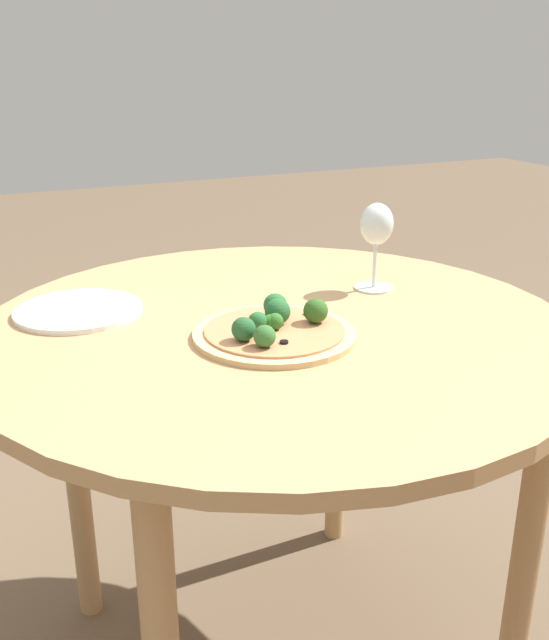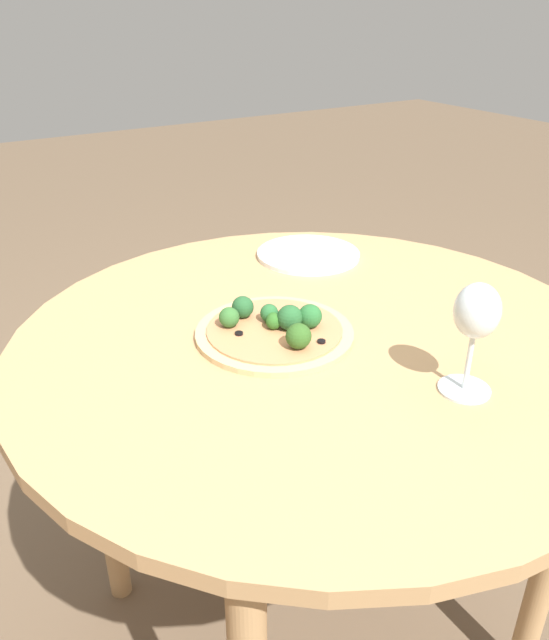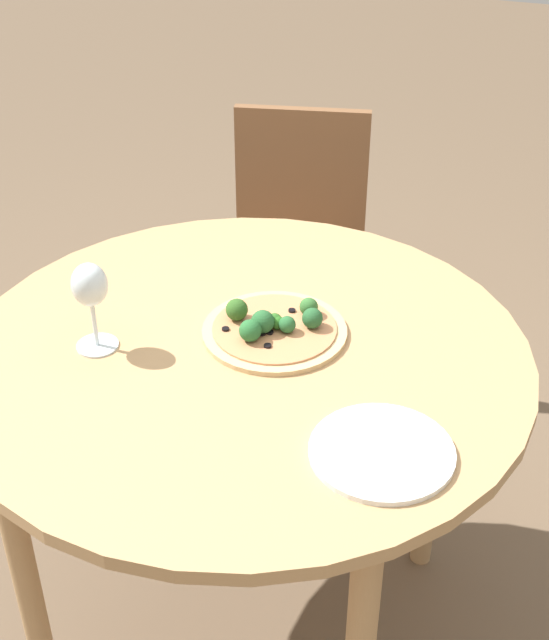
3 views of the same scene
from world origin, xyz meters
The scene contains 4 objects.
dining_table centered at (0.00, 0.00, 0.69)m, with size 1.05×1.05×0.78m.
pizza centered at (-0.03, -0.06, 0.79)m, with size 0.27×0.27×0.06m.
wine_glass centered at (0.26, 0.09, 0.90)m, with size 0.08×0.08×0.17m.
plate_near centered at (-0.31, 0.19, 0.78)m, with size 0.23×0.23×0.01m.
Camera 1 is at (-0.50, -1.06, 1.22)m, focal length 40.00 mm.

